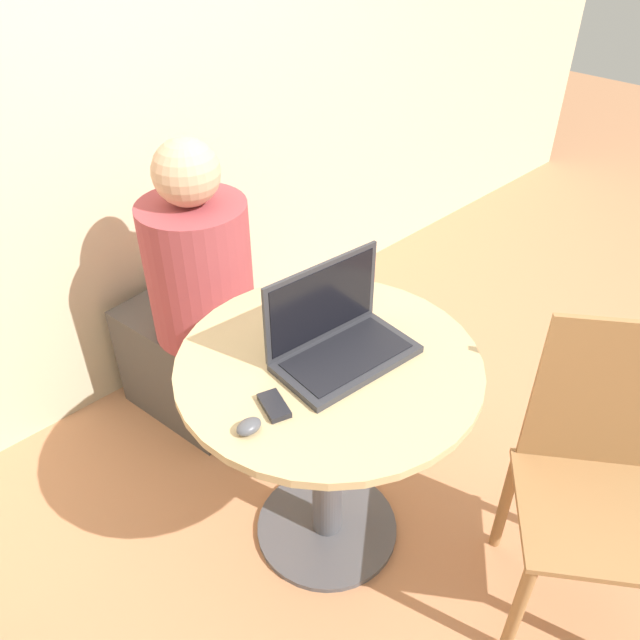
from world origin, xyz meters
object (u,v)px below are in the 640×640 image
cell_phone (274,406)px  person_seated (194,315)px  laptop (338,337)px  chair_empty (592,481)px

cell_phone → person_seated: person_seated is taller
laptop → person_seated: person_seated is taller
chair_empty → cell_phone: bearing=135.9°
cell_phone → chair_empty: size_ratio=0.12×
cell_phone → person_seated: size_ratio=0.10×
laptop → person_seated: size_ratio=0.34×
chair_empty → person_seated: bearing=103.7°
laptop → cell_phone: (-0.26, -0.04, -0.05)m
cell_phone → chair_empty: 0.90m
cell_phone → chair_empty: bearing=-44.1°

